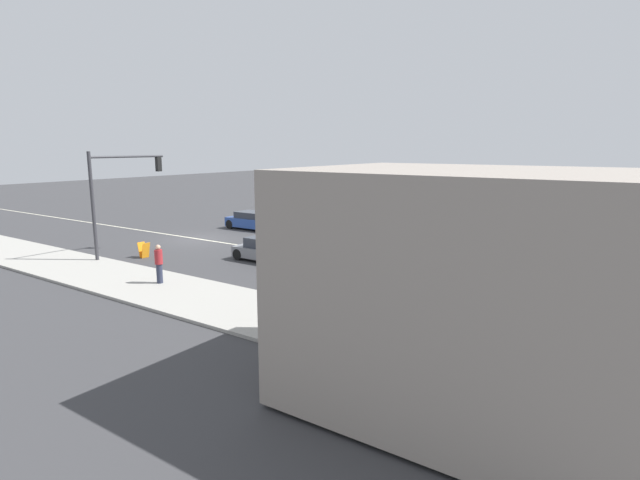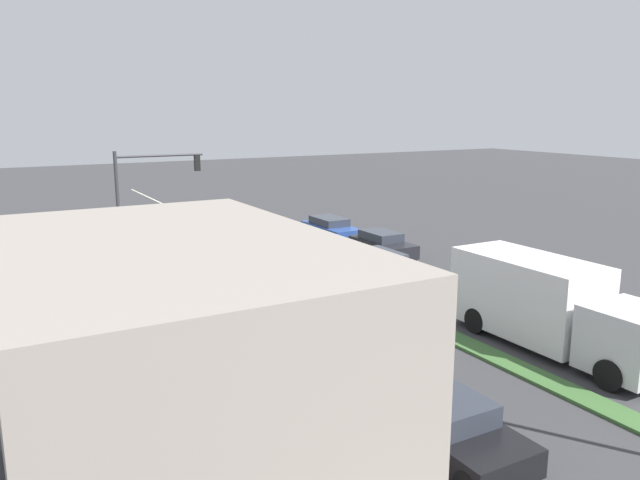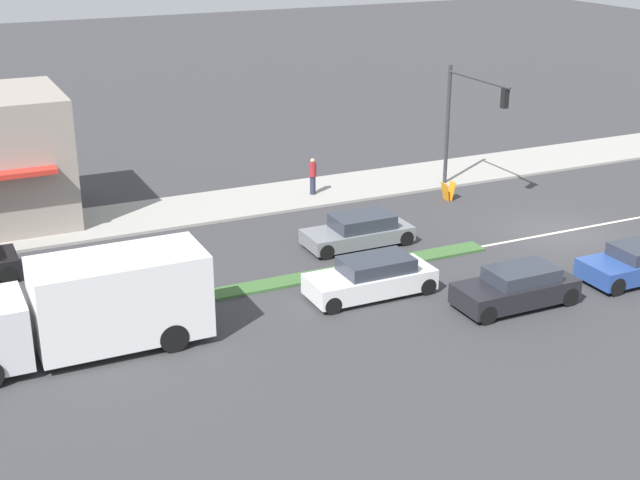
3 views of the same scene
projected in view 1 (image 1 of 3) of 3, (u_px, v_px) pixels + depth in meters
The scene contains 13 objects.
ground_plane at pixel (470, 280), 22.59m from camera, with size 160.00×160.00×0.00m, color #38383A.
sidewalk_right at pixel (390, 345), 15.02m from camera, with size 4.00×73.00×0.12m, color #9E9B93.
lane_marking_center at pixel (198, 239), 32.65m from camera, with size 0.16×60.00×0.01m, color beige.
building_corner_store at pixel (495, 293), 10.93m from camera, with size 6.48×8.72×5.35m.
traffic_signal_main at pixel (116, 186), 26.57m from camera, with size 4.59×0.34×5.60m.
pedestrian at pixel (159, 263), 21.50m from camera, with size 0.34×0.34×1.69m.
warning_aframe_sign at pixel (144, 250), 27.07m from camera, with size 0.45×0.53×0.84m.
delivery_truck at pixel (517, 244), 23.31m from camera, with size 2.44×7.50×2.87m.
coupe_blue at pixel (255, 221), 36.29m from camera, with size 1.82×4.49×1.29m.
suv_black at pixel (567, 317), 15.80m from camera, with size 1.91×4.21×1.33m.
sedan_dark at pixel (317, 228), 33.23m from camera, with size 1.74×4.15×1.34m.
van_white at pixel (345, 240), 28.75m from camera, with size 1.77×4.41×1.34m.
suv_grey at pixel (272, 250), 26.21m from camera, with size 1.81×4.25×1.24m.
Camera 1 is at (21.85, 24.84, 5.95)m, focal length 28.00 mm.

